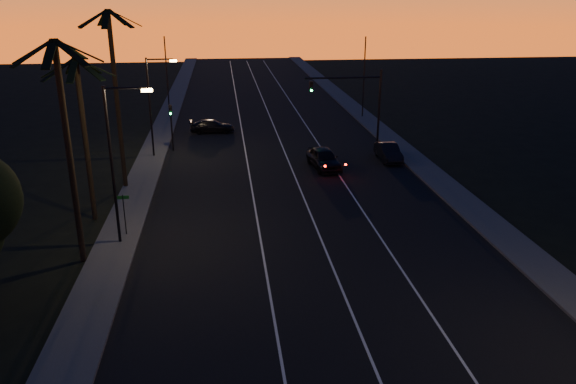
{
  "coord_description": "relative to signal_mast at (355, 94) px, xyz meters",
  "views": [
    {
      "loc": [
        -4.89,
        -10.13,
        13.56
      ],
      "look_at": [
        -1.31,
        20.29,
        2.64
      ],
      "focal_mm": 35.0,
      "sensor_mm": 36.0,
      "label": 1
    }
  ],
  "objects": [
    {
      "name": "signal_mast",
      "position": [
        0.0,
        0.0,
        0.0
      ],
      "size": [
        7.1,
        0.41,
        7.0
      ],
      "color": "black",
      "rests_on": "ground"
    },
    {
      "name": "lane_stripe_right",
      "position": [
        -3.14,
        -9.99,
        -4.76
      ],
      "size": [
        0.12,
        160.0,
        0.01
      ],
      "primitive_type": "cube",
      "color": "silver",
      "rests_on": "road"
    },
    {
      "name": "signal_post",
      "position": [
        -16.64,
        -0.01,
        -1.89
      ],
      "size": [
        0.28,
        0.37,
        4.2
      ],
      "color": "black",
      "rests_on": "ground"
    },
    {
      "name": "sidewalk_left",
      "position": [
        -18.34,
        -9.99,
        -4.7
      ],
      "size": [
        2.4,
        170.0,
        0.16
      ],
      "primitive_type": "cube",
      "color": "#3D3C3A",
      "rests_on": "ground"
    },
    {
      "name": "lead_car",
      "position": [
        -4.01,
        -6.96,
        -3.94
      ],
      "size": [
        2.56,
        5.61,
        1.66
      ],
      "color": "black",
      "rests_on": "road"
    },
    {
      "name": "streetlight_left_far",
      "position": [
        -17.82,
        -1.99,
        0.28
      ],
      "size": [
        2.55,
        0.26,
        8.5
      ],
      "color": "black",
      "rests_on": "ground"
    },
    {
      "name": "palm_far",
      "position": [
        -19.34,
        -9.99,
        2.83
      ],
      "size": [
        4.25,
        4.16,
        12.53
      ],
      "color": "black",
      "rests_on": "ground"
    },
    {
      "name": "right_car",
      "position": [
        1.86,
        -5.29,
        -4.05
      ],
      "size": [
        1.56,
        4.36,
        1.43
      ],
      "color": "black",
      "rests_on": "road"
    },
    {
      "name": "lane_stripe_mid",
      "position": [
        -6.64,
        -9.99,
        -4.76
      ],
      "size": [
        0.12,
        160.0,
        0.01
      ],
      "primitive_type": "cube",
      "color": "silver",
      "rests_on": "road"
    },
    {
      "name": "street_sign",
      "position": [
        -17.94,
        -18.99,
        -3.13
      ],
      "size": [
        0.7,
        0.06,
        2.6
      ],
      "color": "black",
      "rests_on": "ground"
    },
    {
      "name": "sidewalk_right",
      "position": [
        4.06,
        -9.99,
        -4.7
      ],
      "size": [
        2.4,
        170.0,
        0.16
      ],
      "primitive_type": "cube",
      "color": "#3D3C3A",
      "rests_on": "ground"
    },
    {
      "name": "cross_car",
      "position": [
        -13.18,
        6.59,
        -4.11
      ],
      "size": [
        4.54,
        1.9,
        1.31
      ],
      "color": "black",
      "rests_on": "road"
    },
    {
      "name": "lane_stripe_left",
      "position": [
        -10.14,
        -9.99,
        -4.76
      ],
      "size": [
        0.12,
        160.0,
        0.01
      ],
      "primitive_type": "cube",
      "color": "silver",
      "rests_on": "road"
    },
    {
      "name": "palm_mid",
      "position": [
        -20.34,
        -15.99,
        1.47
      ],
      "size": [
        4.25,
        4.16,
        10.03
      ],
      "color": "black",
      "rests_on": "ground"
    },
    {
      "name": "streetlight_left_near",
      "position": [
        -17.84,
        -19.99,
        0.54
      ],
      "size": [
        2.55,
        0.26,
        9.0
      ],
      "color": "black",
      "rests_on": "ground"
    },
    {
      "name": "far_pole_right",
      "position": [
        3.86,
        12.01,
        -0.28
      ],
      "size": [
        0.14,
        0.14,
        9.0
      ],
      "primitive_type": "cylinder",
      "color": "black",
      "rests_on": "ground"
    },
    {
      "name": "road",
      "position": [
        -7.14,
        -9.99,
        -4.78
      ],
      "size": [
        20.0,
        170.0,
        0.01
      ],
      "primitive_type": "cube",
      "color": "black",
      "rests_on": "ground"
    },
    {
      "name": "far_pole_left",
      "position": [
        -18.14,
        15.01,
        -0.28
      ],
      "size": [
        0.14,
        0.14,
        9.0
      ],
      "primitive_type": "cylinder",
      "color": "black",
      "rests_on": "ground"
    },
    {
      "name": "palm_near",
      "position": [
        -19.74,
        -21.99,
        2.29
      ],
      "size": [
        4.25,
        4.16,
        11.53
      ],
      "color": "black",
      "rests_on": "ground"
    }
  ]
}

